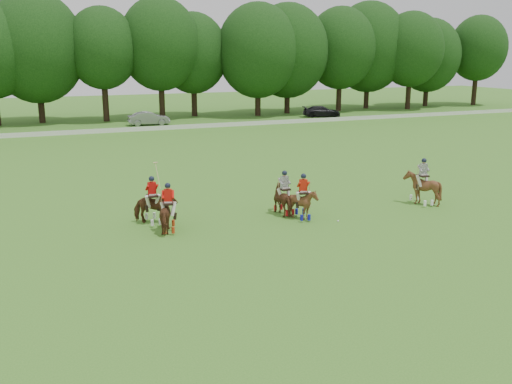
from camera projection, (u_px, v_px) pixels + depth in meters
name	position (u px, v px, depth m)	size (l,w,h in m)	color
ground	(280.00, 250.00, 23.18)	(180.00, 180.00, 0.00)	#3B7521
tree_line	(105.00, 48.00, 64.44)	(117.98, 14.32, 14.75)	black
boundary_rail	(122.00, 130.00, 57.24)	(120.00, 0.10, 0.44)	white
car_mid	(149.00, 118.00, 62.54)	(1.56, 4.47, 1.47)	gray
car_right	(322.00, 111.00, 70.55)	(1.89, 4.64, 1.35)	black
polo_red_a	(169.00, 214.00, 25.36)	(1.24, 1.93, 2.22)	#4E2815
polo_red_b	(153.00, 207.00, 26.51)	(1.57, 1.36, 2.81)	#4E2815
polo_red_c	(303.00, 203.00, 27.28)	(1.51, 1.62, 2.23)	#4E2815
polo_stripe_a	(284.00, 199.00, 28.08)	(1.12, 1.83, 2.20)	#4E2815
polo_stripe_b	(422.00, 187.00, 29.92)	(1.55, 1.71, 2.46)	#4E2815
polo_ball	(338.00, 221.00, 26.95)	(0.09, 0.09, 0.09)	white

